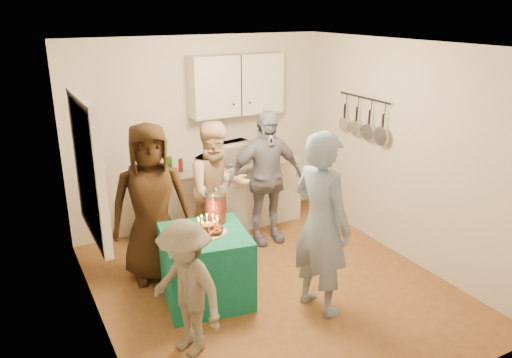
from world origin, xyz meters
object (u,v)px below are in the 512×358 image
counter (223,197)px  woman_back_left (151,203)px  microwave (235,153)px  punch_jar (216,207)px  party_table (206,266)px  woman_back_center (218,190)px  man_birthday (321,224)px  child_near_left (186,289)px  woman_back_right (266,178)px

counter → woman_back_left: 1.62m
microwave → punch_jar: microwave is taller
party_table → woman_back_left: (-0.34, 0.70, 0.52)m
party_table → punch_jar: punch_jar is taller
woman_back_center → punch_jar: bearing=-115.4°
man_birthday → child_near_left: man_birthday is taller
woman_back_left → woman_back_right: bearing=17.6°
counter → party_table: counter is taller
party_table → child_near_left: (-0.47, -0.72, 0.26)m
woman_back_center → man_birthday: bearing=-75.2°
man_birthday → woman_back_right: 1.65m
microwave → man_birthday: size_ratio=0.27×
woman_back_left → child_near_left: size_ratio=1.42×
microwave → woman_back_center: size_ratio=0.30×
punch_jar → woman_back_center: (0.31, 0.66, -0.08)m
woman_back_right → child_near_left: size_ratio=1.37×
woman_back_left → woman_back_right: woman_back_left is taller
counter → punch_jar: 1.64m
punch_jar → woman_back_right: woman_back_right is taller
party_table → child_near_left: 0.90m
woman_back_left → child_near_left: (-0.14, -1.42, -0.27)m
man_birthday → woman_back_center: bearing=2.5°
party_table → woman_back_right: size_ratio=0.49×
woman_back_center → child_near_left: size_ratio=1.33×
child_near_left → woman_back_right: bearing=113.5°
woman_back_right → microwave: bearing=104.0°
woman_back_center → woman_back_right: 0.70m
microwave → party_table: size_ratio=0.60×
microwave → counter: bearing=167.1°
counter → child_near_left: bearing=-121.1°
punch_jar → woman_back_left: (-0.55, 0.50, -0.03)m
woman_back_center → woman_back_left: bearing=-169.6°
woman_back_right → man_birthday: bearing=-95.8°
party_table → punch_jar: 0.62m
child_near_left → woman_back_center: bearing=127.0°
man_birthday → child_near_left: 1.45m
man_birthday → woman_back_right: size_ratio=1.08×
woman_back_left → woman_back_right: 1.58m
party_table → counter: bearing=59.9°
woman_back_center → party_table: bearing=-121.6°
microwave → child_near_left: size_ratio=0.40×
microwave → man_birthday: bearing=-107.1°
punch_jar → child_near_left: bearing=-126.8°
counter → woman_back_left: woman_back_left is taller
woman_back_center → counter: bearing=61.7°
counter → party_table: 1.85m
woman_back_left → woman_back_center: 0.88m
woman_back_right → child_near_left: woman_back_right is taller
counter → man_birthday: bearing=-89.5°
woman_back_center → woman_back_right: bearing=5.5°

